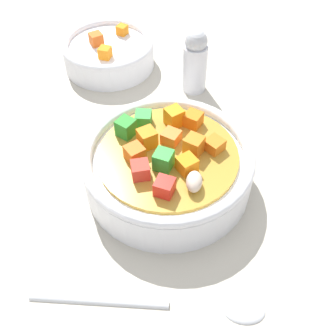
# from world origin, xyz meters

# --- Properties ---
(ground_plane) EXTENTS (1.40, 1.40, 0.02)m
(ground_plane) POSITION_xyz_m (0.00, 0.00, -0.01)
(ground_plane) COLOR #BAB2A0
(soup_bowl_main) EXTENTS (0.16, 0.16, 0.06)m
(soup_bowl_main) POSITION_xyz_m (-0.00, 0.00, 0.03)
(soup_bowl_main) COLOR white
(soup_bowl_main) RESTS_ON ground_plane
(spoon) EXTENTS (0.12, 0.17, 0.01)m
(spoon) POSITION_xyz_m (0.11, -0.06, 0.00)
(spoon) COLOR silver
(spoon) RESTS_ON ground_plane
(side_bowl_small) EXTENTS (0.12, 0.12, 0.04)m
(side_bowl_small) POSITION_xyz_m (-0.22, 0.04, 0.02)
(side_bowl_small) COLOR white
(side_bowl_small) RESTS_ON ground_plane
(pepper_shaker) EXTENTS (0.03, 0.03, 0.08)m
(pepper_shaker) POSITION_xyz_m (-0.12, 0.10, 0.04)
(pepper_shaker) COLOR silver
(pepper_shaker) RESTS_ON ground_plane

